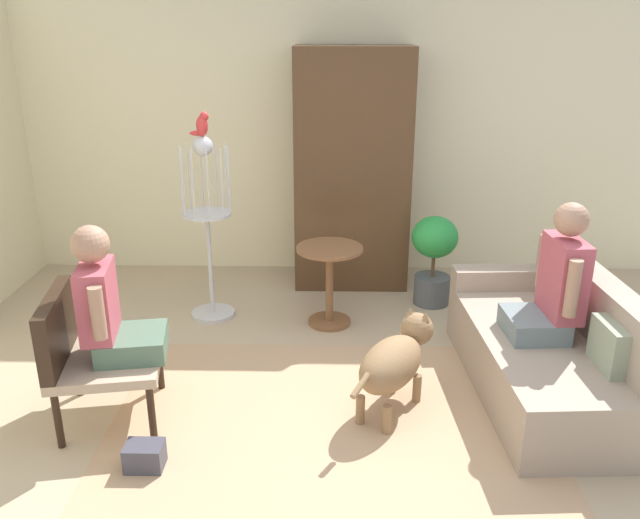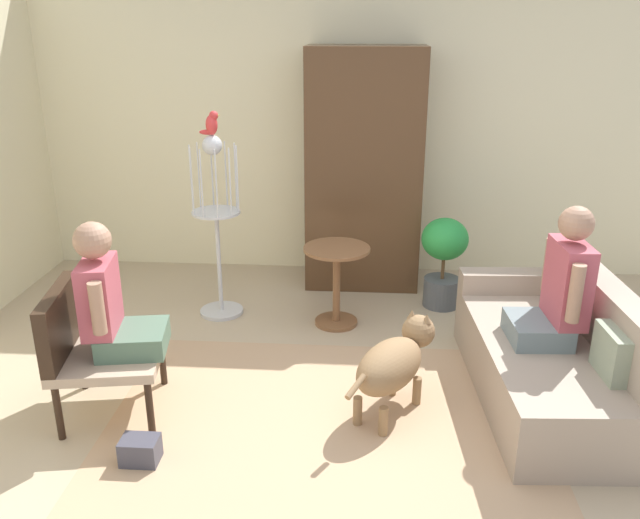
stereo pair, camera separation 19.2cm
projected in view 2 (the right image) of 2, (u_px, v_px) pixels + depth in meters
ground_plane at (351, 417)px, 4.03m from camera, size 7.28×7.28×0.00m
back_wall at (361, 121)px, 6.04m from camera, size 6.67×0.12×2.89m
area_rug at (326, 424)px, 3.96m from camera, size 2.66×2.04×0.01m
couch at (554, 357)px, 4.17m from camera, size 0.93×1.79×0.80m
armchair at (89, 342)px, 3.94m from camera, size 0.72×0.76×0.83m
person_on_couch at (560, 288)px, 3.99m from camera, size 0.45×0.55×0.88m
person_on_armchair at (110, 301)px, 3.86m from camera, size 0.52×0.52×0.82m
round_end_table at (337, 277)px, 5.14m from camera, size 0.53×0.53×0.66m
dog at (394, 362)px, 3.99m from camera, size 0.59×0.82×0.57m
bird_cage_stand at (217, 228)px, 5.22m from camera, size 0.39×0.39×1.50m
parrot at (212, 124)px, 4.93m from camera, size 0.17×0.10×0.18m
potted_plant at (444, 256)px, 5.46m from camera, size 0.39×0.39×0.78m
armoire_cabinet at (364, 170)px, 5.78m from camera, size 1.02×0.56×2.13m
handbag at (140, 450)px, 3.60m from camera, size 0.21×0.15×0.15m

